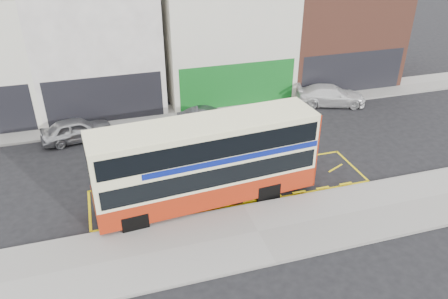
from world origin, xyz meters
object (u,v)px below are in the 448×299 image
object	(u,v)px
car_grey	(208,118)
car_white	(331,95)
car_silver	(77,130)
street_tree_right	(240,46)
double_decker_bus	(207,161)
bus_stop_post	(111,196)

from	to	relation	value
car_grey	car_white	world-z (taller)	car_white
car_silver	street_tree_right	xyz separation A→B (m)	(11.48, 3.30, 3.29)
double_decker_bus	car_silver	world-z (taller)	double_decker_bus
bus_stop_post	car_silver	world-z (taller)	bus_stop_post
bus_stop_post	car_grey	xyz separation A→B (m)	(6.58, 8.97, -1.29)
double_decker_bus	street_tree_right	bearing A→B (deg)	60.24
car_silver	double_decker_bus	bearing A→B (deg)	-153.57
car_white	bus_stop_post	bearing A→B (deg)	140.72
car_silver	street_tree_right	size ratio (longest dim) A/B	0.71
double_decker_bus	car_grey	size ratio (longest dim) A/B	2.77
bus_stop_post	street_tree_right	bearing A→B (deg)	58.05
bus_stop_post	car_grey	distance (m)	11.20
bus_stop_post	street_tree_right	world-z (taller)	street_tree_right
bus_stop_post	street_tree_right	xyz separation A→B (m)	(10.00, 12.78, 2.07)
double_decker_bus	bus_stop_post	xyz separation A→B (m)	(-4.50, -1.18, -0.27)
bus_stop_post	car_white	bearing A→B (deg)	38.04
car_silver	street_tree_right	world-z (taller)	street_tree_right
double_decker_bus	car_silver	bearing A→B (deg)	121.41
car_white	street_tree_right	bearing A→B (deg)	83.05
car_silver	car_grey	bearing A→B (deg)	-102.95
double_decker_bus	car_silver	size ratio (longest dim) A/B	2.55
car_silver	car_grey	world-z (taller)	car_silver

